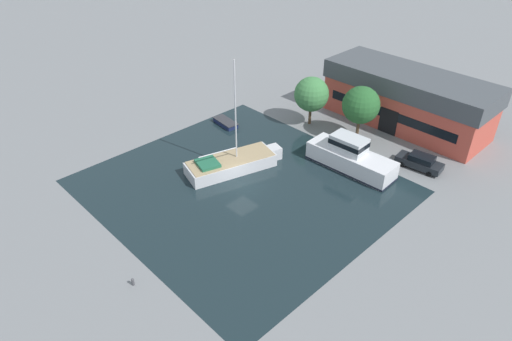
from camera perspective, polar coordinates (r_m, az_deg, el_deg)
The scene contains 10 objects.
ground_plane at distance 45.83m, azimuth -1.76°, elevation -1.98°, with size 440.00×440.00×0.00m, color gray.
water_canal at distance 45.83m, azimuth -1.76°, elevation -1.98°, with size 27.97×26.11×0.01m, color #19282D.
warehouse_building at distance 58.99m, azimuth 18.36°, elevation 8.54°, with size 20.26×7.58×6.64m.
quay_tree_near_building at distance 53.51m, azimuth 12.98°, elevation 7.97°, with size 4.30×4.30×6.45m.
quay_tree_by_water at distance 56.13m, azimuth 6.95°, elevation 9.44°, with size 4.21×4.21×6.07m.
parked_car at distance 51.17m, azimuth 19.80°, elevation 1.05°, with size 4.96×2.42×1.60m.
sailboat_moored at distance 48.02m, azimuth -2.97°, elevation 0.93°, with size 5.73×10.83×11.98m.
motor_cruiser at distance 48.90m, azimuth 11.70°, elevation 1.64°, with size 9.75×3.60×3.63m.
small_dinghy at distance 57.10m, azimuth -3.82°, elevation 6.00°, with size 3.72×1.92×0.60m.
mooring_bollard at distance 36.94m, azimuth -15.15°, elevation -13.25°, with size 0.24×0.24×0.66m.
Camera 1 is at (27.78, -24.99, 26.54)m, focal length 32.00 mm.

